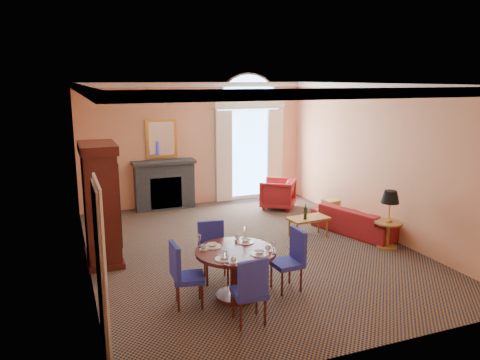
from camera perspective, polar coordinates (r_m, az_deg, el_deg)
name	(u,v)px	position (r m, az deg, el deg)	size (l,w,h in m)	color
ground	(249,249)	(9.32, 1.12, -8.45)	(7.50, 7.50, 0.00)	#101A33
room_envelope	(236,119)	(9.36, -0.52, 7.45)	(6.04, 7.52, 3.45)	#E39A6C
armoire	(101,206)	(8.81, -16.61, -3.00)	(0.63, 1.11, 2.19)	#3C120D
dining_table	(236,263)	(7.18, -0.54, -10.05)	(1.23, 1.23, 0.97)	#3C120D
dining_chair_north	(213,247)	(7.85, -3.25, -8.14)	(0.51, 0.51, 0.98)	navy
dining_chair_south	(251,287)	(6.43, 1.35, -12.95)	(0.48, 0.49, 0.98)	navy
dining_chair_east	(292,256)	(7.53, 6.36, -9.14)	(0.47, 0.47, 0.98)	navy
dining_chair_west	(182,271)	(6.97, -7.05, -10.95)	(0.51, 0.51, 0.98)	navy
sofa	(356,220)	(10.50, 13.92, -4.76)	(1.95, 0.76, 0.57)	maroon
armchair	(278,194)	(12.12, 4.63, -1.69)	(0.81, 0.83, 0.76)	maroon
coffee_table	(308,219)	(9.99, 8.33, -4.69)	(0.89, 0.55, 0.76)	olive
side_table	(389,212)	(9.63, 17.74, -3.73)	(0.54, 0.54, 1.14)	olive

